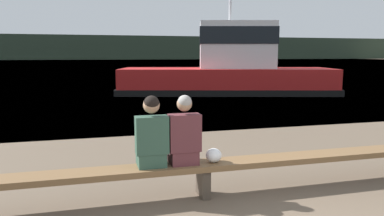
{
  "coord_description": "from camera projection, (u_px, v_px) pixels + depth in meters",
  "views": [
    {
      "loc": [
        -2.14,
        -2.45,
        2.03
      ],
      "look_at": [
        0.04,
        5.5,
        0.84
      ],
      "focal_mm": 35.0,
      "sensor_mm": 36.0,
      "label": 1
    }
  ],
  "objects": [
    {
      "name": "water_surface",
      "position": [
        96.0,
        61.0,
        124.24
      ],
      "size": [
        240.0,
        240.0,
        0.0
      ],
      "primitive_type": "plane",
      "color": "teal",
      "rests_on": "ground"
    },
    {
      "name": "far_shoreline",
      "position": [
        94.0,
        48.0,
        150.4
      ],
      "size": [
        600.0,
        12.0,
        9.49
      ],
      "primitive_type": "cube",
      "color": "#2D3D2D",
      "rests_on": "ground"
    },
    {
      "name": "bench_main",
      "position": [
        203.0,
        168.0,
        5.35
      ],
      "size": [
        8.22,
        0.43,
        0.49
      ],
      "color": "brown",
      "rests_on": "ground"
    },
    {
      "name": "person_left",
      "position": [
        152.0,
        136.0,
        5.09
      ],
      "size": [
        0.44,
        0.42,
        0.99
      ],
      "color": "#2D4C3D",
      "rests_on": "bench_main"
    },
    {
      "name": "person_right",
      "position": [
        184.0,
        135.0,
        5.21
      ],
      "size": [
        0.44,
        0.41,
        0.99
      ],
      "color": "#56282D",
      "rests_on": "bench_main"
    },
    {
      "name": "shopping_bag",
      "position": [
        214.0,
        155.0,
        5.35
      ],
      "size": [
        0.23,
        0.24,
        0.2
      ],
      "color": "white",
      "rests_on": "bench_main"
    },
    {
      "name": "tugboat_red",
      "position": [
        229.0,
        71.0,
        19.52
      ],
      "size": [
        11.63,
        6.35,
        6.36
      ],
      "rotation": [
        0.0,
        0.0,
        1.3
      ],
      "color": "#A81919",
      "rests_on": "water_surface"
    }
  ]
}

